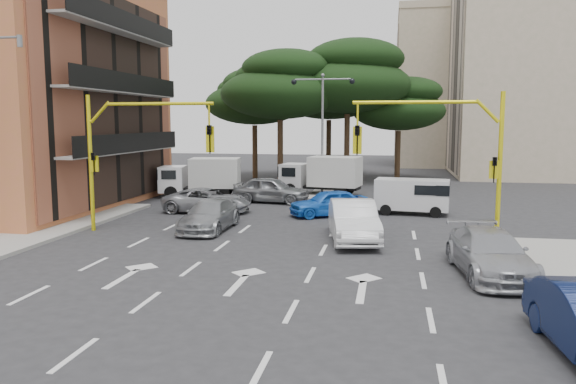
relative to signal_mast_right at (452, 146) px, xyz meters
name	(u,v)px	position (x,y,z in m)	size (l,w,h in m)	color
ground	(272,248)	(-6.80, -1.99, -3.88)	(120.00, 120.00, 0.00)	#28282B
median_strip	(322,194)	(-6.80, 14.01, -3.81)	(1.40, 6.00, 0.15)	gray
apartment_beige_near	(576,68)	(13.15, 30.01, 5.47)	(20.20, 12.15, 18.70)	tan
apartment_beige_far	(471,89)	(6.15, 42.01, 4.47)	(16.20, 12.15, 16.70)	tan
pine_left_near	(281,85)	(-10.75, 19.96, 3.72)	(9.15, 9.15, 10.23)	#382616
pine_center	(348,77)	(-5.75, 21.96, 4.41)	(9.98, 9.98, 11.16)	#382616
pine_left_far	(255,96)	(-13.75, 23.96, 3.03)	(8.32, 8.32, 9.30)	#382616
pine_right	(400,104)	(-1.75, 23.96, 2.33)	(7.49, 7.49, 8.37)	#382616
pine_back	(330,89)	(-7.75, 26.96, 3.72)	(9.15, 9.15, 10.23)	#382616
signal_mast_right	(452,146)	(0.00, 0.00, 0.00)	(5.79, 0.37, 6.00)	yellow
signal_mast_left	(128,144)	(-13.61, 0.00, 0.00)	(5.79, 0.37, 6.00)	yellow
street_lamp_center	(323,112)	(-6.80, 14.01, 1.54)	(4.16, 0.36, 7.77)	slate
car_white_hatch	(353,221)	(-3.80, -0.09, -3.06)	(1.75, 5.01, 1.65)	silver
car_blue_compact	(329,203)	(-5.45, 5.68, -3.20)	(1.62, 4.04, 1.38)	blue
car_silver_wagon	(210,215)	(-10.30, 1.04, -3.22)	(1.87, 4.59, 1.33)	gray
car_silver_cross_a	(207,200)	(-11.97, 5.68, -3.23)	(2.16, 4.68, 1.30)	#94969B
car_silver_cross_b	(271,190)	(-9.36, 9.87, -3.11)	(1.83, 4.56, 1.55)	gray
car_silver_parked	(490,253)	(0.80, -4.51, -3.17)	(2.01, 4.95, 1.44)	#9FA0A7
van_white	(412,196)	(-1.22, 7.08, -2.94)	(1.70, 3.76, 1.88)	silver
box_truck_a	(201,178)	(-14.29, 11.38, -2.63)	(2.15, 5.12, 2.52)	white
box_truck_b	(321,176)	(-6.81, 13.51, -2.59)	(2.21, 5.26, 2.59)	silver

